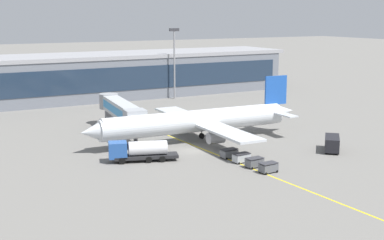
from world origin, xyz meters
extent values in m
plane|color=slate|center=(0.00, 0.00, 0.00)|extent=(700.00, 700.00, 0.00)
cube|color=yellow|center=(1.93, 2.00, 0.00)|extent=(3.69, 79.94, 0.01)
cube|color=slate|center=(-16.92, 63.65, 5.51)|extent=(153.27, 20.24, 11.02)
cube|color=#1E2D42|center=(-16.92, 53.47, 6.06)|extent=(148.67, 0.16, 6.17)
cube|color=#99999E|center=(-16.92, 63.65, 11.52)|extent=(156.34, 20.65, 1.00)
cylinder|color=silver|center=(3.65, 5.61, 3.65)|extent=(35.81, 5.22, 3.71)
cylinder|color=silver|center=(3.65, 5.61, 3.99)|extent=(35.09, 5.04, 3.56)
cone|color=silver|center=(-15.47, 6.42, 3.65)|extent=(3.86, 3.68, 3.52)
cone|color=silver|center=(22.96, 4.79, 4.02)|extent=(4.58, 3.34, 3.15)
cube|color=#1E51B2|center=(20.98, 4.87, 8.29)|extent=(4.83, 0.56, 5.57)
cube|color=silver|center=(20.32, 1.19, 4.21)|extent=(2.25, 6.02, 0.24)
cube|color=silver|center=(20.63, 8.60, 4.21)|extent=(2.25, 6.02, 0.24)
cube|color=silver|center=(4.75, -3.79, 3.37)|extent=(5.43, 15.18, 0.40)
cube|color=silver|center=(5.55, 14.89, 3.37)|extent=(5.43, 15.18, 0.40)
cylinder|color=#939399|center=(3.87, -1.06, 2.05)|extent=(2.94, 2.16, 2.04)
cylinder|color=#939399|center=(4.43, 12.23, 2.05)|extent=(2.94, 2.16, 2.04)
cylinder|color=black|center=(-9.18, 6.16, 0.50)|extent=(1.02, 0.44, 1.00)
cylinder|color=slate|center=(-9.18, 6.16, 1.40)|extent=(0.20, 0.20, 1.80)
cylinder|color=black|center=(5.72, 3.85, 0.50)|extent=(1.02, 0.44, 1.00)
cylinder|color=slate|center=(5.72, 3.85, 1.40)|extent=(0.20, 0.20, 1.80)
cylinder|color=black|center=(5.86, 7.19, 0.50)|extent=(1.02, 0.44, 1.00)
cylinder|color=slate|center=(5.86, 7.19, 1.40)|extent=(0.20, 0.20, 1.80)
cube|color=#B2B7BC|center=(-5.85, 17.80, 4.95)|extent=(5.37, 19.93, 2.80)
cube|color=#2D84C6|center=(-5.80, 17.79, 4.95)|extent=(5.11, 16.81, 1.54)
cube|color=#9EA3A8|center=(-7.05, 8.01, 4.95)|extent=(3.96, 3.61, 2.94)
cylinder|color=#4C4C51|center=(-7.05, 8.01, 1.78)|extent=(0.70, 0.70, 3.55)
cube|color=#262628|center=(-7.05, 8.01, 0.15)|extent=(2.01, 2.01, 0.30)
cylinder|color=gray|center=(-4.65, 27.58, 4.95)|extent=(3.90, 3.90, 3.08)
cylinder|color=gray|center=(-4.65, 27.58, 1.78)|extent=(1.80, 1.80, 3.55)
cube|color=#232326|center=(-9.51, -1.99, 0.75)|extent=(10.28, 5.53, 0.50)
cube|color=#26519E|center=(-13.68, -0.60, 2.00)|extent=(3.45, 3.26, 2.50)
cube|color=black|center=(-14.88, -0.20, 2.50)|extent=(0.88, 2.23, 1.12)
cylinder|color=silver|center=(-9.24, -2.08, 2.10)|extent=(6.39, 3.98, 2.20)
cylinder|color=black|center=(-13.53, -1.91, 0.50)|extent=(1.06, 0.65, 1.00)
cylinder|color=black|center=(-12.78, 0.35, 0.50)|extent=(1.06, 0.65, 1.00)
cylinder|color=black|center=(-9.60, -3.21, 0.50)|extent=(1.06, 0.65, 1.00)
cylinder|color=black|center=(-8.85, -0.96, 0.50)|extent=(1.06, 0.65, 1.00)
cylinder|color=black|center=(-7.61, -3.88, 0.50)|extent=(1.06, 0.65, 1.00)
cylinder|color=black|center=(-6.86, -1.63, 0.50)|extent=(1.06, 0.65, 1.00)
cube|color=black|center=(20.43, -11.48, 1.40)|extent=(5.62, 5.82, 2.20)
cube|color=black|center=(19.45, -12.55, 1.79)|extent=(2.90, 2.90, 0.66)
cylinder|color=black|center=(19.81, -13.67, 0.30)|extent=(0.59, 0.61, 0.60)
cylinder|color=black|center=(18.29, -12.27, 0.30)|extent=(0.59, 0.61, 0.60)
cylinder|color=black|center=(22.57, -10.69, 0.30)|extent=(0.59, 0.61, 0.60)
cylinder|color=black|center=(21.05, -9.29, 0.30)|extent=(0.59, 0.61, 0.60)
cube|color=#595B60|center=(3.51, -16.34, 0.73)|extent=(2.69, 1.66, 1.10)
cube|color=#333338|center=(3.51, -16.34, 1.43)|extent=(2.74, 1.69, 0.10)
cylinder|color=black|center=(2.52, -17.15, 0.18)|extent=(0.37, 0.14, 0.36)
cylinder|color=black|center=(2.42, -15.65, 0.18)|extent=(0.37, 0.14, 0.36)
cylinder|color=black|center=(4.59, -17.02, 0.18)|extent=(0.37, 0.14, 0.36)
cylinder|color=black|center=(4.50, -15.52, 0.18)|extent=(0.37, 0.14, 0.36)
cube|color=#595B60|center=(3.31, -13.14, 0.73)|extent=(2.69, 1.66, 1.10)
cube|color=#333338|center=(3.31, -13.14, 1.43)|extent=(2.74, 1.69, 0.10)
cylinder|color=black|center=(2.32, -13.96, 0.18)|extent=(0.37, 0.14, 0.36)
cylinder|color=black|center=(2.23, -12.46, 0.18)|extent=(0.37, 0.14, 0.36)
cylinder|color=black|center=(4.39, -13.83, 0.18)|extent=(0.37, 0.14, 0.36)
cylinder|color=black|center=(4.30, -12.33, 0.18)|extent=(0.37, 0.14, 0.36)
cube|color=#B2B7BC|center=(3.11, -9.95, 0.73)|extent=(2.69, 1.66, 1.10)
cube|color=#333338|center=(3.11, -9.95, 1.43)|extent=(2.74, 1.69, 0.10)
cylinder|color=black|center=(2.12, -10.76, 0.18)|extent=(0.37, 0.14, 0.36)
cylinder|color=black|center=(2.03, -9.27, 0.18)|extent=(0.37, 0.14, 0.36)
cylinder|color=black|center=(4.20, -10.63, 0.18)|extent=(0.37, 0.14, 0.36)
cylinder|color=black|center=(4.10, -9.14, 0.18)|extent=(0.37, 0.14, 0.36)
cube|color=#595B60|center=(2.91, -6.76, 0.73)|extent=(2.69, 1.66, 1.10)
cube|color=#333338|center=(2.91, -6.76, 1.43)|extent=(2.74, 1.69, 0.10)
cylinder|color=black|center=(1.92, -7.57, 0.18)|extent=(0.37, 0.14, 0.36)
cylinder|color=black|center=(1.83, -6.07, 0.18)|extent=(0.37, 0.14, 0.36)
cylinder|color=black|center=(4.00, -7.44, 0.18)|extent=(0.37, 0.14, 0.36)
cylinder|color=black|center=(3.91, -5.94, 0.18)|extent=(0.37, 0.14, 0.36)
cylinder|color=gray|center=(22.99, 51.65, 9.09)|extent=(0.44, 0.44, 18.18)
cube|color=#333338|center=(22.99, 51.65, 18.58)|extent=(2.80, 0.50, 0.80)
camera|label=1|loc=(-42.46, -76.42, 22.72)|focal=49.97mm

